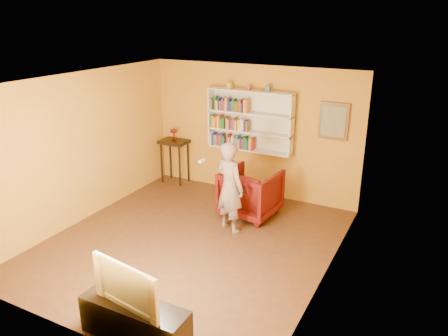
{
  "coord_description": "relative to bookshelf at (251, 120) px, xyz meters",
  "views": [
    {
      "loc": [
        3.49,
        -5.51,
        3.65
      ],
      "look_at": [
        0.24,
        0.75,
        1.14
      ],
      "focal_mm": 35.0,
      "sensor_mm": 36.0,
      "label": 1
    }
  ],
  "objects": [
    {
      "name": "room_shell",
      "position": [
        0.0,
        -2.41,
        -0.58
      ],
      "size": [
        5.3,
        5.8,
        2.88
      ],
      "color": "#462916",
      "rests_on": "ground"
    },
    {
      "name": "bookshelf",
      "position": [
        0.0,
        0.0,
        0.0
      ],
      "size": [
        1.8,
        0.29,
        1.23
      ],
      "color": "silver",
      "rests_on": "room_shell"
    },
    {
      "name": "books_row_lower",
      "position": [
        -0.38,
        -0.1,
        -0.46
      ],
      "size": [
        0.97,
        0.19,
        0.27
      ],
      "color": "silver",
      "rests_on": "bookshelf"
    },
    {
      "name": "books_row_middle",
      "position": [
        -0.44,
        -0.11,
        -0.08
      ],
      "size": [
        0.86,
        0.19,
        0.27
      ],
      "color": "#187027",
      "rests_on": "bookshelf"
    },
    {
      "name": "books_row_upper",
      "position": [
        -0.43,
        -0.11,
        0.3
      ],
      "size": [
        0.84,
        0.19,
        0.27
      ],
      "color": "teal",
      "rests_on": "bookshelf"
    },
    {
      "name": "ornament_left",
      "position": [
        -0.46,
        -0.06,
        0.68
      ],
      "size": [
        0.09,
        0.09,
        0.12
      ],
      "primitive_type": "cube",
      "color": "gold",
      "rests_on": "bookshelf"
    },
    {
      "name": "ornament_centre",
      "position": [
        -0.03,
        -0.06,
        0.67
      ],
      "size": [
        0.07,
        0.07,
        0.09
      ],
      "primitive_type": "cube",
      "color": "#A0354F",
      "rests_on": "bookshelf"
    },
    {
      "name": "ornament_right",
      "position": [
        0.36,
        -0.06,
        0.68
      ],
      "size": [
        0.09,
        0.09,
        0.12
      ],
      "primitive_type": "cube",
      "color": "slate",
      "rests_on": "bookshelf"
    },
    {
      "name": "framed_painting",
      "position": [
        1.65,
        0.05,
        0.16
      ],
      "size": [
        0.55,
        0.05,
        0.7
      ],
      "color": "brown",
      "rests_on": "room_shell"
    },
    {
      "name": "console_table",
      "position": [
        -1.79,
        -0.16,
        -0.78
      ],
      "size": [
        0.6,
        0.46,
        0.98
      ],
      "color": "black",
      "rests_on": "ground"
    },
    {
      "name": "ruby_lustre",
      "position": [
        -1.79,
        -0.16,
        -0.42
      ],
      "size": [
        0.16,
        0.16,
        0.26
      ],
      "color": "#980D0E",
      "rests_on": "console_table"
    },
    {
      "name": "armchair",
      "position": [
        0.44,
        -0.95,
        -1.14
      ],
      "size": [
        1.05,
        1.08,
        0.9
      ],
      "primitive_type": "imported",
      "rotation": [
        0.0,
        0.0,
        3.04
      ],
      "color": "#440406",
      "rests_on": "ground"
    },
    {
      "name": "person",
      "position": [
        0.37,
        -1.69,
        -0.78
      ],
      "size": [
        0.69,
        0.58,
        1.63
      ],
      "primitive_type": "imported",
      "rotation": [
        0.0,
        0.0,
        2.78
      ],
      "color": "#7A655A",
      "rests_on": "ground"
    },
    {
      "name": "game_remote",
      "position": [
        0.02,
        -2.04,
        -0.25
      ],
      "size": [
        0.04,
        0.15,
        0.04
      ],
      "primitive_type": "cube",
      "color": "silver",
      "rests_on": "person"
    },
    {
      "name": "tv_cabinet",
      "position": [
        0.62,
        -4.66,
        -1.35
      ],
      "size": [
        1.35,
        0.4,
        0.48
      ],
      "primitive_type": "cube",
      "color": "black",
      "rests_on": "ground"
    },
    {
      "name": "television",
      "position": [
        0.62,
        -4.66,
        -0.83
      ],
      "size": [
        1.0,
        0.28,
        0.57
      ],
      "primitive_type": "imported",
      "rotation": [
        0.0,
        0.0,
        -0.15
      ],
      "color": "black",
      "rests_on": "tv_cabinet"
    }
  ]
}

